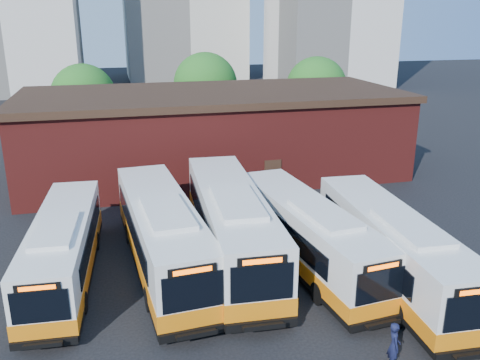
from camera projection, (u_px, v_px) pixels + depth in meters
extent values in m
plane|color=black|center=(303.00, 303.00, 21.92)|extent=(220.00, 220.00, 0.00)
cube|color=silver|center=(64.00, 246.00, 23.48)|extent=(3.10, 11.36, 2.67)
cube|color=orange|center=(65.00, 261.00, 23.71)|extent=(3.14, 11.41, 0.66)
cube|color=black|center=(66.00, 270.00, 23.86)|extent=(3.14, 11.40, 0.23)
cube|color=black|center=(40.00, 307.00, 18.11)|extent=(2.03, 0.18, 1.26)
cube|color=black|center=(37.00, 288.00, 17.87)|extent=(1.59, 0.16, 0.30)
cube|color=#FF5905|center=(37.00, 288.00, 17.84)|extent=(1.26, 0.10, 0.17)
cube|color=black|center=(45.00, 343.00, 18.52)|extent=(2.39, 0.28, 0.30)
cube|color=black|center=(43.00, 345.00, 18.29)|extent=(1.38, 0.44, 0.06)
cube|color=black|center=(42.00, 346.00, 18.11)|extent=(1.36, 0.12, 0.17)
cube|color=black|center=(37.00, 240.00, 23.54)|extent=(0.60, 8.75, 0.98)
cube|color=black|center=(91.00, 236.00, 23.96)|extent=(0.60, 8.75, 0.98)
cube|color=silver|center=(55.00, 230.00, 21.72)|extent=(1.87, 4.03, 0.21)
cylinder|color=black|center=(28.00, 308.00, 20.68)|extent=(0.36, 0.95, 0.94)
cylinder|color=black|center=(83.00, 303.00, 21.05)|extent=(0.36, 0.95, 0.94)
cylinder|color=black|center=(53.00, 244.00, 26.46)|extent=(0.36, 0.95, 0.94)
cylinder|color=black|center=(96.00, 241.00, 26.83)|extent=(0.36, 0.95, 0.94)
cube|color=silver|center=(162.00, 232.00, 24.45)|extent=(3.72, 12.97, 3.04)
cube|color=orange|center=(163.00, 249.00, 24.72)|extent=(3.78, 13.03, 0.75)
cube|color=black|center=(163.00, 258.00, 24.89)|extent=(3.77, 13.01, 0.27)
cube|color=black|center=(193.00, 292.00, 18.57)|extent=(2.31, 0.25, 1.44)
cube|color=black|center=(192.00, 271.00, 18.28)|extent=(1.81, 0.21, 0.34)
cube|color=#FF5905|center=(193.00, 271.00, 18.25)|extent=(1.44, 0.14, 0.19)
cube|color=black|center=(195.00, 333.00, 19.03)|extent=(2.72, 0.36, 0.34)
cube|color=black|center=(196.00, 334.00, 18.78)|extent=(1.57, 0.53, 0.06)
cube|color=black|center=(197.00, 336.00, 18.58)|extent=(1.54, 0.16, 0.19)
cube|color=black|center=(131.00, 227.00, 24.33)|extent=(0.84, 9.95, 1.12)
cube|color=black|center=(188.00, 220.00, 25.17)|extent=(0.84, 9.95, 1.12)
cube|color=silver|center=(167.00, 212.00, 22.51)|extent=(2.20, 4.61, 0.23)
cylinder|color=black|center=(150.00, 299.00, 21.23)|extent=(0.42, 1.09, 1.07)
cylinder|color=black|center=(207.00, 289.00, 21.98)|extent=(0.42, 1.09, 1.07)
cylinder|color=black|center=(129.00, 234.00, 27.58)|extent=(0.42, 1.09, 1.07)
cylinder|color=black|center=(174.00, 228.00, 28.32)|extent=(0.42, 1.09, 1.07)
cube|color=silver|center=(231.00, 222.00, 25.37)|extent=(3.57, 13.52, 3.18)
cube|color=orange|center=(231.00, 239.00, 25.66)|extent=(3.63, 13.58, 0.78)
cube|color=black|center=(231.00, 249.00, 25.83)|extent=(3.61, 13.56, 0.28)
cube|color=black|center=(262.00, 283.00, 19.00)|extent=(2.42, 0.20, 1.51)
cube|color=black|center=(262.00, 261.00, 18.70)|extent=(1.90, 0.17, 0.36)
cube|color=#FF5905|center=(263.00, 261.00, 18.67)|extent=(1.50, 0.10, 0.20)
cube|color=black|center=(262.00, 325.00, 19.48)|extent=(2.85, 0.31, 0.36)
cube|color=black|center=(263.00, 326.00, 19.21)|extent=(1.64, 0.51, 0.07)
cube|color=black|center=(265.00, 328.00, 19.00)|extent=(1.62, 0.13, 0.20)
cube|color=black|center=(201.00, 215.00, 25.44)|extent=(0.62, 10.43, 1.17)
cube|color=black|center=(257.00, 211.00, 25.96)|extent=(0.62, 10.43, 1.17)
cube|color=silver|center=(237.00, 202.00, 23.29)|extent=(2.19, 4.78, 0.25)
cylinder|color=black|center=(217.00, 288.00, 22.04)|extent=(0.42, 1.13, 1.12)
cylinder|color=black|center=(274.00, 282.00, 22.50)|extent=(0.42, 1.13, 1.12)
cylinder|color=black|center=(198.00, 223.00, 28.91)|extent=(0.42, 1.13, 1.12)
cylinder|color=black|center=(242.00, 220.00, 29.38)|extent=(0.42, 1.13, 1.12)
cube|color=silver|center=(308.00, 232.00, 24.73)|extent=(3.78, 12.16, 2.84)
cube|color=orange|center=(307.00, 248.00, 24.99)|extent=(3.84, 12.22, 0.70)
cube|color=black|center=(306.00, 257.00, 25.14)|extent=(3.83, 12.21, 0.25)
cube|color=black|center=(381.00, 286.00, 19.28)|extent=(2.15, 0.29, 1.35)
cube|color=black|center=(383.00, 266.00, 19.01)|extent=(1.69, 0.24, 0.32)
cube|color=#FF5905|center=(383.00, 267.00, 18.98)|extent=(1.34, 0.16, 0.18)
cube|color=black|center=(378.00, 323.00, 19.71)|extent=(2.54, 0.41, 0.32)
cube|color=black|center=(382.00, 324.00, 19.48)|extent=(1.48, 0.53, 0.06)
cube|color=black|center=(385.00, 325.00, 19.30)|extent=(1.44, 0.19, 0.18)
cube|color=black|center=(280.00, 228.00, 24.58)|extent=(1.03, 9.28, 1.05)
cube|color=black|center=(327.00, 221.00, 25.43)|extent=(1.03, 9.28, 1.05)
cube|color=silver|center=(324.00, 214.00, 22.93)|extent=(2.16, 4.34, 0.22)
cylinder|color=black|center=(319.00, 293.00, 21.72)|extent=(0.42, 1.02, 1.00)
cylinder|color=black|center=(365.00, 284.00, 22.47)|extent=(0.42, 1.02, 1.00)
cylinder|color=black|center=(261.00, 234.00, 27.60)|extent=(0.42, 1.02, 1.00)
cylinder|color=black|center=(299.00, 228.00, 28.35)|extent=(0.42, 1.02, 1.00)
cube|color=silver|center=(391.00, 245.00, 23.27)|extent=(3.28, 12.28, 2.89)
cube|color=orange|center=(389.00, 262.00, 23.53)|extent=(3.34, 12.34, 0.71)
cube|color=black|center=(388.00, 271.00, 23.68)|extent=(3.33, 12.33, 0.25)
cube|color=black|center=(474.00, 313.00, 17.47)|extent=(2.19, 0.19, 1.37)
cube|color=black|center=(478.00, 291.00, 17.21)|extent=(1.72, 0.16, 0.32)
cube|color=#FF5905|center=(478.00, 292.00, 17.17)|extent=(1.37, 0.10, 0.18)
cube|color=black|center=(468.00, 353.00, 17.92)|extent=(2.59, 0.29, 0.32)
cube|color=black|center=(473.00, 355.00, 17.67)|extent=(1.49, 0.47, 0.06)
cube|color=black|center=(476.00, 357.00, 17.48)|extent=(1.47, 0.13, 0.18)
cube|color=black|center=(361.00, 238.00, 23.33)|extent=(0.60, 9.47, 1.06)
cube|color=black|center=(414.00, 234.00, 23.79)|extent=(0.60, 9.47, 1.06)
cube|color=silver|center=(411.00, 227.00, 21.37)|extent=(2.00, 4.35, 0.22)
cylinder|color=black|center=(401.00, 313.00, 20.24)|extent=(0.38, 1.03, 1.01)
cylinder|color=black|center=(454.00, 307.00, 20.65)|extent=(0.38, 1.03, 1.01)
cylinder|color=black|center=(339.00, 243.00, 26.49)|extent=(0.38, 1.03, 1.01)
cylinder|color=black|center=(381.00, 240.00, 26.90)|extent=(0.38, 1.03, 1.01)
imported|color=black|center=(394.00, 345.00, 17.65)|extent=(0.59, 0.74, 1.78)
cube|color=maroon|center=(213.00, 135.00, 39.46)|extent=(28.00, 12.00, 6.00)
cube|color=black|center=(212.00, 94.00, 38.49)|extent=(28.60, 12.60, 0.50)
cube|color=black|center=(273.00, 177.00, 35.14)|extent=(1.20, 0.08, 2.40)
cylinder|color=#382314|center=(87.00, 130.00, 48.74)|extent=(0.36, 0.36, 2.70)
sphere|color=#1F5518|center=(84.00, 96.00, 47.72)|extent=(6.00, 6.00, 6.00)
cylinder|color=#382314|center=(206.00, 119.00, 53.31)|extent=(0.36, 0.36, 2.95)
sphere|color=#1F5518|center=(205.00, 85.00, 52.20)|extent=(6.56, 6.56, 6.56)
cylinder|color=#382314|center=(315.00, 120.00, 53.10)|extent=(0.36, 0.36, 2.81)
sphere|color=#1F5518|center=(316.00, 87.00, 52.05)|extent=(6.24, 6.24, 6.24)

